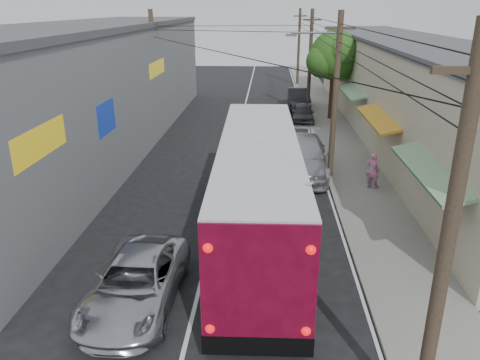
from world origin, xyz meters
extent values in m
plane|color=black|center=(0.00, 0.00, 0.00)|extent=(120.00, 120.00, 0.00)
cube|color=slate|center=(6.50, 20.00, 0.06)|extent=(3.00, 80.00, 0.12)
cube|color=beige|center=(11.00, 22.00, 3.00)|extent=(6.00, 40.00, 6.00)
cube|color=#4C4C51|center=(11.00, 22.00, 6.10)|extent=(6.20, 40.00, 0.30)
cube|color=#186C22|center=(7.70, 6.00, 2.90)|extent=(1.39, 6.00, 0.46)
cube|color=#C77217|center=(7.70, 14.00, 2.90)|extent=(1.39, 6.00, 0.46)
cube|color=#186C22|center=(7.70, 22.00, 2.90)|extent=(1.39, 6.00, 0.46)
cube|color=#C77217|center=(7.70, 30.00, 2.90)|extent=(1.39, 6.00, 0.46)
cube|color=#186C22|center=(7.70, 38.00, 2.90)|extent=(1.39, 6.00, 0.46)
cube|color=slate|center=(-8.50, 18.00, 3.50)|extent=(7.00, 36.00, 7.00)
cube|color=#4C4C51|center=(-8.50, 18.00, 7.10)|extent=(7.20, 36.00, 0.30)
cube|color=yellow|center=(-5.05, 4.00, 4.20)|extent=(0.12, 3.50, 1.00)
cube|color=#1433A5|center=(-5.05, 10.00, 3.60)|extent=(0.12, 2.20, 1.40)
cube|color=yellow|center=(-5.05, 20.00, 4.50)|extent=(0.12, 4.00, 0.90)
cylinder|color=#473828|center=(5.20, -2.00, 4.00)|extent=(0.28, 0.28, 8.00)
cube|color=#473828|center=(5.20, -2.00, 7.20)|extent=(1.40, 0.12, 0.12)
cylinder|color=#473828|center=(5.20, 13.00, 4.00)|extent=(0.28, 0.28, 8.00)
cube|color=#473828|center=(5.20, 13.00, 7.20)|extent=(1.40, 0.12, 0.12)
cylinder|color=#473828|center=(5.20, 28.00, 4.00)|extent=(0.28, 0.28, 8.00)
cube|color=#473828|center=(5.20, 28.00, 7.20)|extent=(1.40, 0.12, 0.12)
cylinder|color=#473828|center=(5.20, 43.00, 4.00)|extent=(0.28, 0.28, 8.00)
cube|color=#473828|center=(5.20, 43.00, 7.20)|extent=(1.40, 0.12, 0.12)
cylinder|color=#473828|center=(-5.20, 20.00, 4.00)|extent=(0.28, 0.28, 8.00)
cube|color=#473828|center=(-5.20, 20.00, 7.20)|extent=(1.40, 0.12, 0.12)
cylinder|color=#59595E|center=(4.10, 13.00, 7.00)|extent=(2.20, 0.10, 0.10)
cube|color=#59595E|center=(3.00, 13.00, 6.90)|extent=(0.50, 0.18, 0.12)
cylinder|color=#3F2B19|center=(6.80, 26.00, 2.00)|extent=(0.44, 0.44, 4.00)
sphere|color=#214D14|center=(6.80, 26.00, 4.80)|extent=(3.60, 3.60, 3.60)
sphere|color=#214D14|center=(7.80, 26.60, 4.20)|extent=(2.60, 2.60, 2.60)
sphere|color=#214D14|center=(5.90, 25.60, 4.40)|extent=(2.40, 2.40, 2.40)
sphere|color=#214D14|center=(7.20, 25.00, 5.20)|extent=(2.20, 2.20, 2.20)
sphere|color=#214D14|center=(6.50, 26.90, 5.00)|extent=(2.00, 2.00, 2.00)
cube|color=silver|center=(1.71, 6.08, 1.24)|extent=(2.99, 12.99, 2.05)
cube|color=black|center=(1.70, 6.62, 2.75)|extent=(2.96, 10.83, 1.08)
cube|color=silver|center=(1.71, 6.08, 3.50)|extent=(2.99, 12.99, 0.54)
cube|color=maroon|center=(1.86, -0.40, 2.16)|extent=(2.67, 0.15, 3.12)
cube|color=black|center=(1.86, -0.40, 0.48)|extent=(2.70, 0.17, 0.54)
sphere|color=red|center=(0.73, -0.46, 0.97)|extent=(0.24, 0.24, 0.24)
sphere|color=red|center=(2.99, -0.41, 0.97)|extent=(0.24, 0.24, 0.24)
sphere|color=red|center=(0.73, -0.46, 3.12)|extent=(0.24, 0.24, 0.24)
sphere|color=red|center=(2.99, -0.41, 3.12)|extent=(0.24, 0.24, 0.24)
cylinder|color=black|center=(0.46, 1.53, 0.54)|extent=(0.35, 1.08, 1.08)
cylinder|color=black|center=(3.16, 1.59, 0.54)|extent=(0.35, 1.08, 1.08)
cylinder|color=black|center=(0.29, 9.28, 0.54)|extent=(0.35, 1.08, 1.08)
cylinder|color=black|center=(2.98, 9.34, 0.54)|extent=(0.35, 1.08, 1.08)
cylinder|color=black|center=(0.25, 10.90, 0.54)|extent=(0.35, 1.08, 1.08)
cylinder|color=black|center=(2.95, 10.96, 0.54)|extent=(0.35, 1.08, 1.08)
imported|color=silver|center=(-1.68, 1.76, 0.72)|extent=(2.48, 5.20, 1.43)
imported|color=#A3A3AB|center=(3.80, 13.52, 0.92)|extent=(2.88, 6.43, 1.83)
imported|color=#232327|center=(4.60, 24.99, 0.67)|extent=(1.72, 4.01, 1.35)
imported|color=black|center=(4.60, 30.09, 0.82)|extent=(1.75, 5.01, 1.65)
imported|color=pink|center=(6.92, 11.32, 0.98)|extent=(0.74, 0.63, 1.72)
imported|color=#90A5D2|center=(6.95, 11.44, 0.82)|extent=(0.71, 0.57, 1.39)
camera|label=1|loc=(1.98, -9.55, 8.12)|focal=35.00mm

